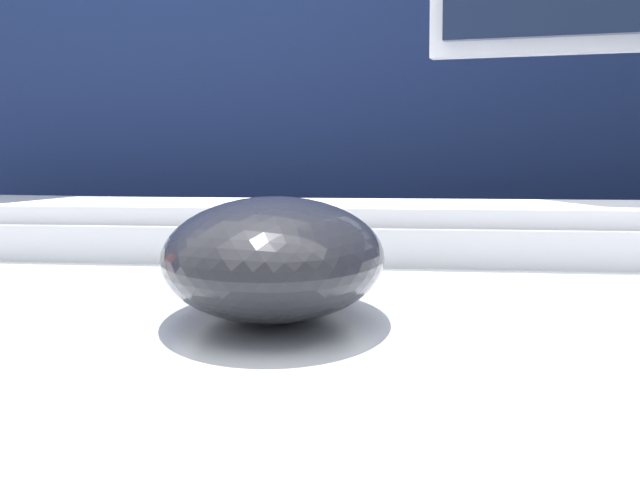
{
  "coord_description": "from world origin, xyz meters",
  "views": [
    {
      "loc": [
        0.09,
        -0.49,
        0.75
      ],
      "look_at": [
        0.0,
        -0.22,
        0.72
      ],
      "focal_mm": 50.0,
      "sensor_mm": 36.0,
      "label": 1
    }
  ],
  "objects": [
    {
      "name": "keyboard",
      "position": [
        -0.01,
        -0.08,
        0.71
      ],
      "size": [
        0.4,
        0.18,
        0.02
      ],
      "rotation": [
        0.0,
        0.0,
        0.17
      ],
      "color": "silver",
      "rests_on": "desk"
    },
    {
      "name": "computer_mouse_near",
      "position": [
        0.0,
        -0.25,
        0.72
      ],
      "size": [
        0.1,
        0.13,
        0.03
      ],
      "rotation": [
        0.0,
        0.0,
        0.32
      ],
      "color": "#232328",
      "rests_on": "desk"
    },
    {
      "name": "partition_panel",
      "position": [
        0.0,
        0.64,
        0.65
      ],
      "size": [
        5.0,
        0.03,
        1.3
      ],
      "color": "navy",
      "rests_on": "ground_plane"
    }
  ]
}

